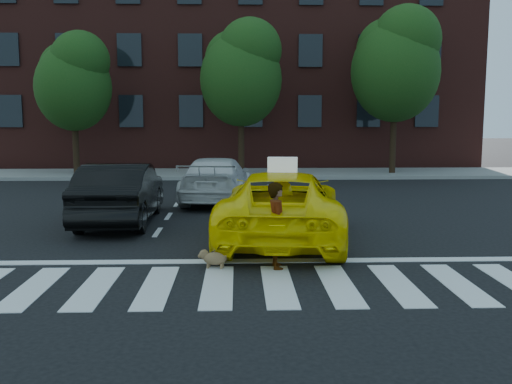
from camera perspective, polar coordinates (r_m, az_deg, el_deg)
The scene contains 14 objects.
ground at distance 9.53m, azimuth -3.84°, elevation -9.39°, with size 120.00×120.00×0.00m, color black.
crosswalk at distance 9.53m, azimuth -3.84°, elevation -9.36°, with size 13.00×2.40×0.01m, color silver.
stop_line at distance 11.07m, azimuth -3.55°, elevation -6.93°, with size 12.00×0.30×0.01m, color silver.
sidewalk_far at distance 26.75m, azimuth -2.56°, elevation 1.84°, with size 30.00×4.00×0.15m, color slate.
building at distance 34.26m, azimuth -2.46°, elevation 13.05°, with size 26.00×10.00×12.00m, color #4F211C.
tree_left at distance 27.15m, azimuth -17.77°, elevation 10.80°, with size 3.39×3.38×6.50m.
tree_mid at distance 26.18m, azimuth -1.44°, elevation 12.19°, with size 3.69×3.69×7.10m.
tree_right at distance 27.19m, azimuth 13.86°, elevation 12.68°, with size 4.00×4.00×7.70m.
taxi at distance 12.83m, azimuth 2.58°, elevation -1.36°, with size 2.59×5.62×1.56m, color #FCDD05.
black_sedan at distance 15.25m, azimuth -13.38°, elevation -0.10°, with size 1.66×4.77×1.57m, color black.
white_suv at distance 18.65m, azimuth -3.97°, elevation 1.28°, with size 2.02×4.96×1.44m, color silver.
woman at distance 10.42m, azimuth 2.12°, elevation -3.38°, with size 0.58×0.38×1.59m, color #999999.
dog at distance 10.55m, azimuth -4.35°, elevation -6.57°, with size 0.60×0.32×0.34m.
taxi_sign at distance 12.52m, azimuth 2.68°, elevation 2.75°, with size 0.65×0.28×0.32m, color white.
Camera 1 is at (0.34, -9.10, 2.80)m, focal length 40.00 mm.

